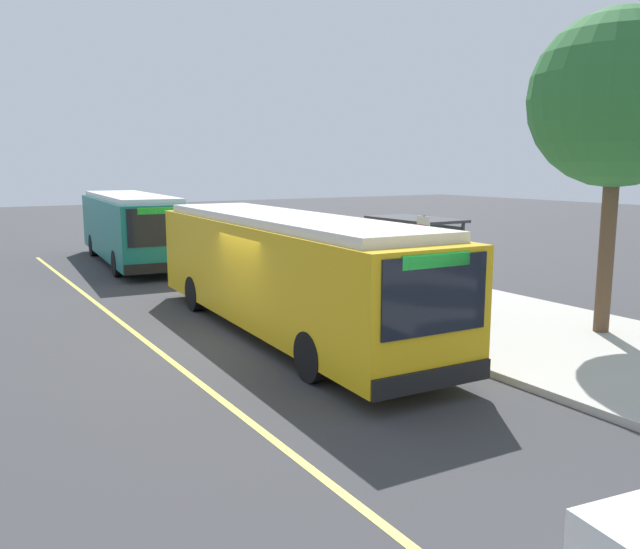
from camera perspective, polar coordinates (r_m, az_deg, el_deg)
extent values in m
plane|color=#38383A|center=(15.61, -6.07, -5.77)|extent=(120.00, 120.00, 0.00)
cube|color=#B7B2A8|center=(18.87, 10.62, -2.97)|extent=(44.00, 6.40, 0.15)
cube|color=#E0D64C|center=(14.84, -13.81, -6.79)|extent=(36.00, 0.14, 0.01)
cube|color=gold|center=(15.91, -3.24, 0.27)|extent=(11.81, 3.10, 2.40)
cube|color=silver|center=(15.75, -3.29, 4.94)|extent=(10.86, 2.80, 0.20)
cube|color=black|center=(10.92, 10.17, -1.82)|extent=(0.14, 2.17, 1.34)
cube|color=black|center=(16.46, 0.80, 1.61)|extent=(10.29, 0.52, 1.06)
cube|color=black|center=(16.68, 0.80, -2.71)|extent=(11.11, 0.55, 0.28)
cube|color=#26D83F|center=(10.82, 10.27, 1.23)|extent=(0.10, 1.40, 0.24)
cube|color=black|center=(11.28, 10.00, -9.09)|extent=(0.20, 2.50, 0.36)
cylinder|color=black|center=(13.67, 7.86, -5.85)|extent=(1.01, 0.33, 1.00)
cylinder|color=black|center=(12.47, -0.76, -7.26)|extent=(1.01, 0.33, 1.00)
cylinder|color=black|center=(19.71, -4.60, -1.05)|extent=(1.01, 0.33, 1.00)
cylinder|color=black|center=(18.90, -11.00, -1.65)|extent=(1.01, 0.33, 1.00)
cube|color=#146B66|center=(28.71, -16.39, 4.02)|extent=(10.63, 3.40, 2.40)
cube|color=silver|center=(28.62, -16.51, 6.61)|extent=(9.78, 3.08, 0.20)
cube|color=black|center=(23.55, -14.09, 4.06)|extent=(0.22, 2.16, 1.34)
cube|color=black|center=(28.95, -13.90, 4.74)|extent=(9.18, 0.80, 1.06)
cube|color=silver|center=(29.07, -13.80, 2.25)|extent=(9.91, 0.85, 0.28)
cube|color=#26D83F|center=(23.50, -14.14, 5.48)|extent=(0.15, 1.40, 0.24)
cube|color=black|center=(23.71, -13.94, 0.56)|extent=(0.28, 2.50, 0.36)
cylinder|color=black|center=(25.92, -12.45, 1.29)|extent=(1.02, 0.36, 1.00)
cylinder|color=black|center=(25.46, -17.49, 0.93)|extent=(1.02, 0.36, 1.00)
cylinder|color=black|center=(32.10, -15.31, 2.72)|extent=(1.02, 0.36, 1.00)
cylinder|color=black|center=(31.73, -19.40, 2.44)|extent=(1.02, 0.36, 1.00)
cylinder|color=#333338|center=(18.67, 12.41, 0.81)|extent=(0.10, 0.10, 2.40)
cylinder|color=#333338|center=(17.80, 9.39, 0.49)|extent=(0.10, 0.10, 2.40)
cylinder|color=#333338|center=(20.60, 7.40, 1.75)|extent=(0.10, 0.10, 2.40)
cylinder|color=#333338|center=(19.82, 4.47, 1.50)|extent=(0.10, 0.10, 2.40)
cube|color=#333338|center=(19.06, 8.41, 4.86)|extent=(2.90, 1.60, 0.08)
cube|color=#4C606B|center=(19.62, 9.78, 1.31)|extent=(2.47, 0.04, 2.16)
cube|color=navy|center=(20.21, 5.96, 1.49)|extent=(0.06, 1.11, 1.82)
cube|color=brown|center=(19.49, 8.18, -0.94)|extent=(1.60, 0.44, 0.06)
cube|color=brown|center=(19.59, 8.74, -0.07)|extent=(1.60, 0.05, 0.44)
cube|color=#333338|center=(20.08, 6.86, -1.26)|extent=(0.08, 0.40, 0.45)
cube|color=#333338|center=(18.99, 9.55, -1.94)|extent=(0.08, 0.40, 0.45)
cylinder|color=#333338|center=(15.79, 9.06, 0.09)|extent=(0.07, 0.07, 2.80)
cube|color=white|center=(15.64, 9.10, 4.07)|extent=(0.44, 0.03, 0.56)
cube|color=red|center=(15.63, 9.06, 4.07)|extent=(0.40, 0.01, 0.16)
cylinder|color=#282D47|center=(16.66, 7.02, -2.78)|extent=(0.14, 0.14, 0.85)
cylinder|color=#282D47|center=(16.55, 6.54, -2.85)|extent=(0.14, 0.14, 0.85)
cube|color=#338C4C|center=(16.46, 6.83, -0.32)|extent=(0.24, 0.40, 0.62)
sphere|color=tan|center=(16.40, 6.86, 1.13)|extent=(0.22, 0.22, 0.22)
cylinder|color=brown|center=(16.82, 23.97, 1.97)|extent=(0.36, 0.36, 3.97)
sphere|color=#28662D|center=(16.77, 24.80, 13.89)|extent=(4.04, 4.04, 4.04)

